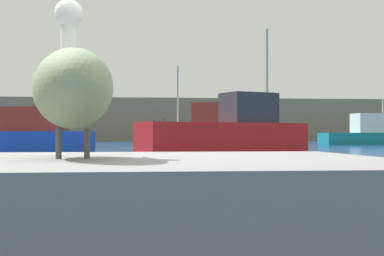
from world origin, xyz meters
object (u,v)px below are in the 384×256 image
(fishing_boat_yellow, at_px, (40,133))
(fishing_boat_blue, at_px, (13,136))
(fishing_boat_red, at_px, (228,133))
(fishing_boat_teal, at_px, (363,134))
(fishing_boat_white, at_px, (204,130))
(pelican, at_px, (72,86))

(fishing_boat_yellow, xyz_separation_m, fishing_boat_blue, (1.18, -15.32, -0.15))
(fishing_boat_red, bearing_deg, fishing_boat_blue, 135.33)
(fishing_boat_blue, bearing_deg, fishing_boat_red, 175.52)
(fishing_boat_teal, xyz_separation_m, fishing_boat_red, (-14.90, -21.66, -0.02))
(fishing_boat_yellow, bearing_deg, fishing_boat_white, 15.84)
(fishing_boat_white, bearing_deg, fishing_boat_teal, -139.64)
(fishing_boat_teal, xyz_separation_m, fishing_boat_yellow, (-25.54, -2.35, 0.01))
(pelican, height_order, fishing_boat_blue, fishing_boat_blue)
(pelican, distance_m, fishing_boat_blue, 24.60)
(fishing_boat_red, distance_m, fishing_boat_blue, 10.26)
(pelican, height_order, fishing_boat_yellow, fishing_boat_yellow)
(fishing_boat_white, distance_m, fishing_boat_blue, 16.99)
(fishing_boat_teal, relative_size, fishing_boat_red, 0.93)
(pelican, distance_m, fishing_boat_yellow, 39.88)
(fishing_boat_red, bearing_deg, fishing_boat_white, 64.23)
(fishing_boat_teal, distance_m, fishing_boat_blue, 30.09)
(fishing_boat_teal, height_order, fishing_boat_blue, fishing_boat_blue)
(pelican, xyz_separation_m, fishing_boat_blue, (-5.17, 24.04, -0.32))
(fishing_boat_white, relative_size, fishing_boat_teal, 0.92)
(pelican, xyz_separation_m, fishing_boat_white, (5.49, 37.26, 0.06))
(fishing_boat_red, bearing_deg, pelican, -123.80)
(fishing_boat_white, xyz_separation_m, fishing_boat_teal, (13.70, 4.45, -0.24))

